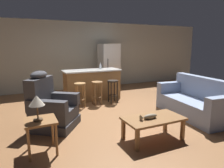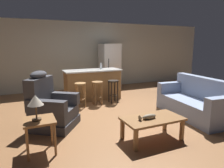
% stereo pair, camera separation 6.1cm
% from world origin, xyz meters
% --- Properties ---
extents(ground_plane, '(12.00, 12.00, 0.00)m').
position_xyz_m(ground_plane, '(0.00, 0.00, 0.00)').
color(ground_plane, brown).
extents(back_wall, '(12.00, 0.05, 2.60)m').
position_xyz_m(back_wall, '(0.00, 3.12, 1.30)').
color(back_wall, '#B2B2A3').
rests_on(back_wall, ground_plane).
extents(coffee_table, '(1.10, 0.60, 0.42)m').
position_xyz_m(coffee_table, '(0.08, -1.77, 0.36)').
color(coffee_table, olive).
rests_on(coffee_table, ground_plane).
extents(fish_figurine, '(0.34, 0.10, 0.10)m').
position_xyz_m(fish_figurine, '(-0.04, -1.80, 0.46)').
color(fish_figurine, '#4C3823').
rests_on(fish_figurine, coffee_table).
extents(couch, '(1.00, 1.96, 0.94)m').
position_xyz_m(couch, '(1.77, -1.17, 0.34)').
color(couch, '#8493B2').
rests_on(couch, ground_plane).
extents(recliner_near_lamp, '(1.17, 1.17, 1.20)m').
position_xyz_m(recliner_near_lamp, '(-1.53, -0.41, 0.42)').
color(recliner_near_lamp, '#3D3D42').
rests_on(recliner_near_lamp, ground_plane).
extents(end_table, '(0.48, 0.48, 0.56)m').
position_xyz_m(end_table, '(-1.83, -1.40, 0.46)').
color(end_table, olive).
rests_on(end_table, ground_plane).
extents(table_lamp, '(0.24, 0.24, 0.41)m').
position_xyz_m(table_lamp, '(-1.86, -1.43, 0.87)').
color(table_lamp, '#4C3823').
rests_on(table_lamp, end_table).
extents(kitchen_island, '(1.80, 0.70, 0.95)m').
position_xyz_m(kitchen_island, '(0.00, 1.35, 0.48)').
color(kitchen_island, olive).
rests_on(kitchen_island, ground_plane).
extents(bar_stool_left, '(0.32, 0.32, 0.68)m').
position_xyz_m(bar_stool_left, '(-0.58, 0.72, 0.47)').
color(bar_stool_left, '#A87A47').
rests_on(bar_stool_left, ground_plane).
extents(bar_stool_middle, '(0.32, 0.32, 0.68)m').
position_xyz_m(bar_stool_middle, '(-0.07, 0.72, 0.47)').
color(bar_stool_middle, olive).
rests_on(bar_stool_middle, ground_plane).
extents(bar_stool_right, '(0.32, 0.32, 0.68)m').
position_xyz_m(bar_stool_right, '(0.43, 0.72, 0.47)').
color(bar_stool_right, black).
rests_on(bar_stool_right, ground_plane).
extents(refrigerator, '(0.70, 0.69, 1.76)m').
position_xyz_m(refrigerator, '(1.12, 2.55, 0.88)').
color(refrigerator, white).
rests_on(refrigerator, ground_plane).
extents(bottle_tall_green, '(0.07, 0.07, 0.22)m').
position_xyz_m(bottle_tall_green, '(0.31, 1.39, 1.03)').
color(bottle_tall_green, silver).
rests_on(bottle_tall_green, kitchen_island).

